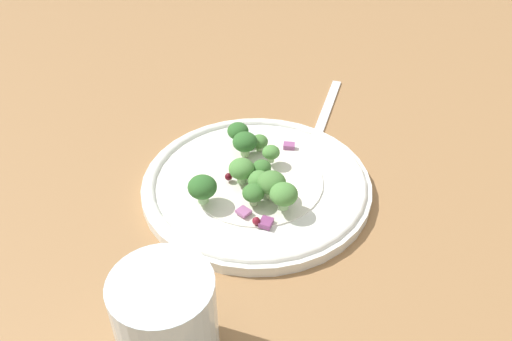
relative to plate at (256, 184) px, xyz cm
name	(u,v)px	position (x,y,z in cm)	size (l,w,h in cm)	color
ground_plane	(258,201)	(-0.89, -0.06, -1.86)	(180.00, 180.00, 2.00)	olive
plate	(256,184)	(0.00, 0.00, 0.00)	(25.11, 25.11, 1.70)	white
dressing_pool	(256,180)	(0.00, 0.00, 0.44)	(14.56, 14.56, 0.20)	white
broccoli_floret_0	(259,142)	(5.36, -1.13, 1.70)	(2.02, 2.02, 2.04)	#ADD18E
broccoli_floret_1	(238,131)	(7.11, 1.16, 2.19)	(2.52, 2.52, 2.56)	#ADD18E
broccoli_floret_2	(284,195)	(-5.36, -2.05, 2.77)	(2.84, 2.84, 2.88)	#8EB77A
broccoli_floret_3	(272,183)	(-3.28, -1.16, 2.64)	(2.98, 2.98, 3.02)	#ADD18E
broccoli_floret_4	(262,168)	(-0.17, -0.60, 2.28)	(2.04, 2.04, 2.07)	#ADD18E
broccoli_floret_5	(202,188)	(-3.13, 5.91, 2.75)	(2.99, 2.99, 3.03)	#8EB77A
broccoli_floret_6	(242,169)	(-0.38, 1.60, 2.47)	(2.77, 2.77, 2.81)	#8EB77A
broccoli_floret_7	(253,193)	(-4.05, 0.82, 2.17)	(2.28, 2.28, 2.31)	#ADD18E
broccoli_floret_8	(245,142)	(4.39, 0.67, 2.50)	(2.82, 2.82, 2.85)	#9EC684
broccoli_floret_9	(257,181)	(-1.88, 0.17, 1.98)	(2.43, 2.43, 2.46)	#8EB77A
broccoli_floret_10	(271,153)	(2.39, -2.01, 2.27)	(1.98, 1.98, 2.01)	#9EC684
cranberry_0	(259,164)	(2.35, -0.70, 0.80)	(0.72, 0.72, 0.72)	maroon
cranberry_1	(256,221)	(-6.90, 0.93, 1.05)	(0.80, 0.80, 0.80)	maroon
cranberry_2	(229,177)	(0.09, 2.98, 1.23)	(0.83, 0.83, 0.83)	#4C0A14
onion_bit_0	(289,146)	(5.33, -4.66, 0.82)	(1.33, 1.00, 0.55)	#934C84
onion_bit_1	(244,212)	(-5.30, 1.99, 0.96)	(1.16, 1.29, 0.36)	#A35B93
onion_bit_2	(261,223)	(-6.99, 0.44, 0.77)	(1.35, 1.21, 0.54)	#843D75
fork	(323,119)	(12.43, -10.51, -0.61)	(17.65, 9.40, 0.50)	silver
water_glass	(167,322)	(-19.53, 9.52, 3.67)	(7.82, 7.82, 9.06)	silver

